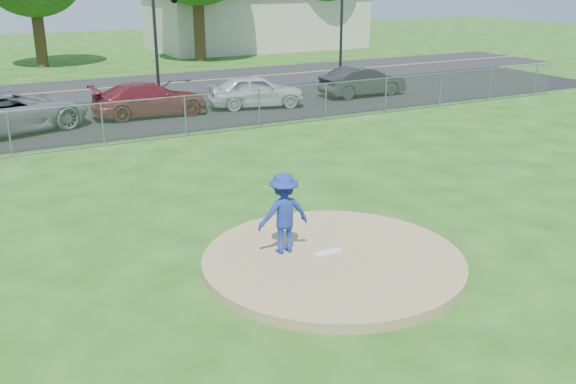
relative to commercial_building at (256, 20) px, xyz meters
name	(u,v)px	position (x,y,z in m)	size (l,w,h in m)	color
ground	(178,152)	(-16.00, -28.00, -2.16)	(120.00, 120.00, 0.00)	#1C4F11
pitchers_mound	(333,261)	(-16.00, -38.00, -2.06)	(5.40, 5.40, 0.20)	#A08458
pitching_rubber	(328,252)	(-16.00, -37.80, -1.94)	(0.60, 0.15, 0.04)	white
chain_link_fence	(159,119)	(-16.00, -26.00, -1.41)	(40.00, 0.06, 1.50)	gray
parking_lot	(128,116)	(-16.00, -21.50, -2.15)	(50.00, 8.00, 0.01)	black
street	(91,89)	(-16.00, -14.00, -2.16)	(60.00, 7.00, 0.01)	black
commercial_building	(256,20)	(0.00, 0.00, 0.00)	(16.40, 9.40, 4.30)	#BEB4A2
traffic_signal_right	(345,16)	(-1.76, -16.00, 1.20)	(1.28, 0.20, 5.60)	black
pitcher	(284,213)	(-16.78, -37.28, -1.11)	(1.10, 0.63, 1.71)	navy
traffic_cone	(1,126)	(-21.01, -22.65, -1.83)	(0.33, 0.33, 0.65)	#FF530D
parked_car_gray	(8,111)	(-20.71, -22.41, -1.32)	(2.74, 5.94, 1.65)	gray
parked_car_darkred	(150,99)	(-15.13, -21.89, -1.45)	(1.96, 4.82, 1.40)	maroon
parked_car_pearl	(256,91)	(-10.40, -22.31, -1.42)	(1.72, 4.26, 1.45)	silver
parked_car_charcoal	(363,81)	(-4.58, -22.15, -1.45)	(1.49, 4.28, 1.41)	#262629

